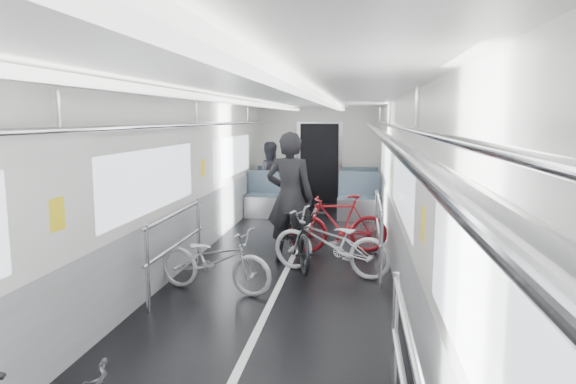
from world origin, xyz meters
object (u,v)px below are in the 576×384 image
bike_left_far (215,260)px  bike_right_far (339,224)px  bike_right_mid (330,243)px  person_seated (269,177)px  bike_aisle (299,235)px  person_standing (290,198)px

bike_left_far → bike_right_far: size_ratio=0.98×
bike_left_far → bike_right_mid: size_ratio=0.89×
bike_left_far → person_seated: bearing=15.7°
bike_left_far → bike_aisle: (0.89, 1.34, 0.03)m
bike_right_mid → person_seated: (-1.67, 4.65, 0.36)m
person_standing → bike_aisle: bearing=152.1°
bike_right_far → person_seated: bearing=-162.2°
person_standing → person_seated: bearing=-69.5°
bike_left_far → bike_right_far: (1.44, 2.07, 0.07)m
bike_left_far → bike_right_far: 2.52m
person_standing → bike_right_far: bearing=-131.9°
person_standing → person_seated: size_ratio=1.21×
bike_right_mid → bike_aisle: size_ratio=1.03×
person_standing → bike_right_mid: bearing=145.6°
bike_left_far → bike_aisle: 1.61m
bike_right_far → person_seated: person_seated is taller
bike_right_mid → bike_right_far: (0.07, 1.17, 0.02)m
person_seated → person_standing: bearing=88.7°
bike_right_far → bike_aisle: bike_right_far is taller
bike_left_far → bike_right_mid: bearing=-44.2°
bike_right_mid → bike_right_far: size_ratio=1.09×
bike_right_far → bike_aisle: 0.91m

